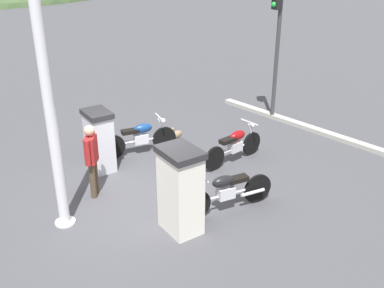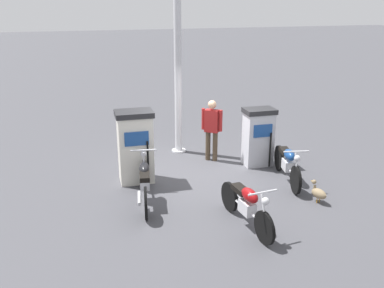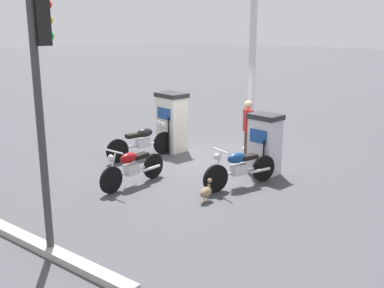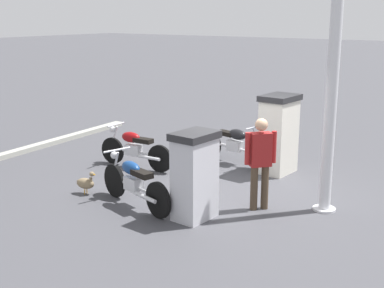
{
  "view_description": "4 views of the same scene",
  "coord_description": "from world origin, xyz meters",
  "px_view_note": "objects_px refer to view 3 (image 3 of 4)",
  "views": [
    {
      "loc": [
        -4.51,
        -7.36,
        5.08
      ],
      "look_at": [
        1.51,
        0.21,
        0.67
      ],
      "focal_mm": 42.11,
      "sensor_mm": 36.0,
      "label": 1
    },
    {
      "loc": [
        8.8,
        -3.37,
        3.97
      ],
      "look_at": [
        0.41,
        -0.42,
        0.98
      ],
      "focal_mm": 39.0,
      "sensor_mm": 36.0,
      "label": 2
    },
    {
      "loc": [
        9.14,
        7.65,
        3.61
      ],
      "look_at": [
        0.99,
        0.27,
        0.75
      ],
      "focal_mm": 43.48,
      "sensor_mm": 36.0,
      "label": 3
    },
    {
      "loc": [
        -4.83,
        8.39,
        3.36
      ],
      "look_at": [
        0.69,
        0.39,
        0.92
      ],
      "focal_mm": 48.8,
      "sensor_mm": 36.0,
      "label": 4
    }
  ],
  "objects_px": {
    "wandering_duck": "(206,191)",
    "attendant_person": "(248,126)",
    "canopy_support_pole": "(252,80)",
    "roadside_traffic_light": "(42,85)",
    "motorcycle_near_pump": "(142,141)",
    "fuel_pump_near": "(172,122)",
    "fuel_pump_far": "(265,144)",
    "motorcycle_far_pump": "(240,168)",
    "motorcycle_extra": "(132,167)"
  },
  "relations": [
    {
      "from": "wandering_duck",
      "to": "attendant_person",
      "type": "bearing_deg",
      "value": -159.19
    },
    {
      "from": "attendant_person",
      "to": "canopy_support_pole",
      "type": "bearing_deg",
      "value": -148.13
    },
    {
      "from": "roadside_traffic_light",
      "to": "canopy_support_pole",
      "type": "xyz_separation_m",
      "value": [
        -7.38,
        -1.37,
        -0.68
      ]
    },
    {
      "from": "motorcycle_near_pump",
      "to": "wandering_duck",
      "type": "height_order",
      "value": "motorcycle_near_pump"
    },
    {
      "from": "fuel_pump_near",
      "to": "fuel_pump_far",
      "type": "xyz_separation_m",
      "value": [
        0.0,
        3.18,
        -0.1
      ]
    },
    {
      "from": "fuel_pump_near",
      "to": "motorcycle_near_pump",
      "type": "height_order",
      "value": "fuel_pump_near"
    },
    {
      "from": "fuel_pump_far",
      "to": "motorcycle_far_pump",
      "type": "height_order",
      "value": "fuel_pump_far"
    },
    {
      "from": "motorcycle_extra",
      "to": "canopy_support_pole",
      "type": "distance_m",
      "value": 4.73
    },
    {
      "from": "motorcycle_near_pump",
      "to": "wandering_duck",
      "type": "xyz_separation_m",
      "value": [
        1.29,
        3.41,
        -0.26
      ]
    },
    {
      "from": "attendant_person",
      "to": "motorcycle_near_pump",
      "type": "bearing_deg",
      "value": -51.15
    },
    {
      "from": "motorcycle_far_pump",
      "to": "motorcycle_extra",
      "type": "height_order",
      "value": "motorcycle_far_pump"
    },
    {
      "from": "fuel_pump_near",
      "to": "canopy_support_pole",
      "type": "distance_m",
      "value": 2.58
    },
    {
      "from": "fuel_pump_far",
      "to": "motorcycle_far_pump",
      "type": "relative_size",
      "value": 0.77
    },
    {
      "from": "wandering_duck",
      "to": "canopy_support_pole",
      "type": "relative_size",
      "value": 0.11
    },
    {
      "from": "motorcycle_extra",
      "to": "wandering_duck",
      "type": "relative_size",
      "value": 4.16
    },
    {
      "from": "motorcycle_near_pump",
      "to": "motorcycle_far_pump",
      "type": "relative_size",
      "value": 1.05
    },
    {
      "from": "motorcycle_far_pump",
      "to": "wandering_duck",
      "type": "height_order",
      "value": "motorcycle_far_pump"
    },
    {
      "from": "attendant_person",
      "to": "canopy_support_pole",
      "type": "distance_m",
      "value": 1.59
    },
    {
      "from": "fuel_pump_far",
      "to": "wandering_duck",
      "type": "xyz_separation_m",
      "value": [
        2.39,
        0.17,
        -0.54
      ]
    },
    {
      "from": "motorcycle_near_pump",
      "to": "attendant_person",
      "type": "relative_size",
      "value": 1.26
    },
    {
      "from": "motorcycle_extra",
      "to": "attendant_person",
      "type": "distance_m",
      "value": 3.58
    },
    {
      "from": "wandering_duck",
      "to": "canopy_support_pole",
      "type": "height_order",
      "value": "canopy_support_pole"
    },
    {
      "from": "fuel_pump_near",
      "to": "canopy_support_pole",
      "type": "height_order",
      "value": "canopy_support_pole"
    },
    {
      "from": "motorcycle_extra",
      "to": "attendant_person",
      "type": "bearing_deg",
      "value": 168.63
    },
    {
      "from": "attendant_person",
      "to": "roadside_traffic_light",
      "type": "relative_size",
      "value": 0.41
    },
    {
      "from": "attendant_person",
      "to": "wandering_duck",
      "type": "distance_m",
      "value": 3.38
    },
    {
      "from": "fuel_pump_near",
      "to": "attendant_person",
      "type": "bearing_deg",
      "value": 107.65
    },
    {
      "from": "attendant_person",
      "to": "canopy_support_pole",
      "type": "relative_size",
      "value": 0.39
    },
    {
      "from": "roadside_traffic_light",
      "to": "motorcycle_far_pump",
      "type": "bearing_deg",
      "value": 175.26
    },
    {
      "from": "motorcycle_near_pump",
      "to": "fuel_pump_far",
      "type": "bearing_deg",
      "value": 108.9
    },
    {
      "from": "fuel_pump_near",
      "to": "motorcycle_extra",
      "type": "height_order",
      "value": "fuel_pump_near"
    },
    {
      "from": "fuel_pump_far",
      "to": "roadside_traffic_light",
      "type": "height_order",
      "value": "roadside_traffic_light"
    },
    {
      "from": "motorcycle_extra",
      "to": "fuel_pump_near",
      "type": "bearing_deg",
      "value": -152.1
    },
    {
      "from": "motorcycle_extra",
      "to": "motorcycle_near_pump",
      "type": "bearing_deg",
      "value": -137.56
    },
    {
      "from": "roadside_traffic_light",
      "to": "attendant_person",
      "type": "bearing_deg",
      "value": -173.14
    },
    {
      "from": "motorcycle_extra",
      "to": "wandering_duck",
      "type": "bearing_deg",
      "value": 101.87
    },
    {
      "from": "motorcycle_near_pump",
      "to": "canopy_support_pole",
      "type": "distance_m",
      "value": 3.58
    },
    {
      "from": "motorcycle_far_pump",
      "to": "canopy_support_pole",
      "type": "relative_size",
      "value": 0.46
    },
    {
      "from": "motorcycle_far_pump",
      "to": "canopy_support_pole",
      "type": "bearing_deg",
      "value": -148.62
    },
    {
      "from": "fuel_pump_far",
      "to": "motorcycle_near_pump",
      "type": "bearing_deg",
      "value": -71.1
    },
    {
      "from": "attendant_person",
      "to": "roadside_traffic_light",
      "type": "bearing_deg",
      "value": 6.86
    },
    {
      "from": "fuel_pump_near",
      "to": "motorcycle_near_pump",
      "type": "distance_m",
      "value": 1.17
    },
    {
      "from": "wandering_duck",
      "to": "canopy_support_pole",
      "type": "xyz_separation_m",
      "value": [
        -4.06,
        -1.78,
        1.82
      ]
    },
    {
      "from": "fuel_pump_near",
      "to": "wandering_duck",
      "type": "relative_size",
      "value": 3.66
    },
    {
      "from": "motorcycle_near_pump",
      "to": "attendant_person",
      "type": "bearing_deg",
      "value": 128.85
    },
    {
      "from": "fuel_pump_near",
      "to": "motorcycle_far_pump",
      "type": "bearing_deg",
      "value": 70.07
    },
    {
      "from": "canopy_support_pole",
      "to": "motorcycle_far_pump",
      "type": "bearing_deg",
      "value": 31.38
    },
    {
      "from": "motorcycle_near_pump",
      "to": "attendant_person",
      "type": "height_order",
      "value": "attendant_person"
    },
    {
      "from": "canopy_support_pole",
      "to": "motorcycle_extra",
      "type": "bearing_deg",
      "value": -1.24
    },
    {
      "from": "attendant_person",
      "to": "fuel_pump_far",
      "type": "bearing_deg",
      "value": 55.3
    }
  ]
}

